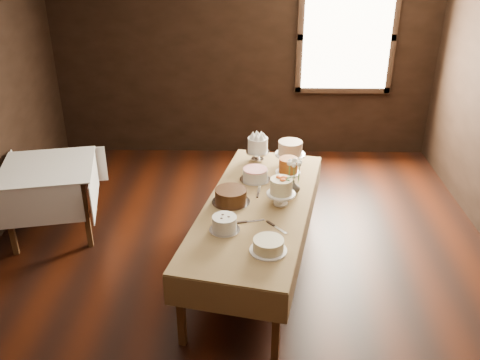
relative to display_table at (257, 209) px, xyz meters
The scene contains 19 objects.
floor 0.70m from the display_table, 126.24° to the right, with size 5.00×6.00×0.01m, color black.
wall_back 2.89m from the display_table, 93.14° to the left, with size 5.00×0.02×2.80m, color black.
window 3.11m from the display_table, 67.22° to the left, with size 1.10×0.05×1.30m, color #FFEABF.
display_table is the anchor object (origin of this frame).
side_table 2.18m from the display_table, 162.80° to the left, with size 1.06×1.06×0.75m.
cake_meringue 0.95m from the display_table, 89.38° to the left, with size 0.24×0.24×0.26m.
cake_speckled 0.91m from the display_table, 67.96° to the left, with size 0.33×0.33×0.27m.
cake_lattice 0.49m from the display_table, 92.11° to the left, with size 0.33×0.33×0.11m.
cake_caramel 0.53m from the display_table, 54.87° to the left, with size 0.24×0.24×0.27m.
cake_chocolate 0.26m from the display_table, behind, with size 0.36×0.36×0.13m.
cake_flowers 0.26m from the display_table, ahead, with size 0.25×0.25×0.26m.
cake_swirl 0.52m from the display_table, 121.68° to the right, with size 0.25×0.25×0.13m.
cake_cream 0.73m from the display_table, 84.05° to the right, with size 0.29×0.29×0.10m.
cake_server_a 0.29m from the display_table, 93.15° to the right, with size 0.24×0.03×0.01m, color silver.
cake_server_b 0.46m from the display_table, 66.75° to the right, with size 0.24×0.03×0.01m, color silver.
cake_server_c 0.29m from the display_table, 86.16° to the left, with size 0.24×0.03×0.01m, color silver.
cake_server_d 0.38m from the display_table, 38.18° to the left, with size 0.24×0.03×0.01m, color silver.
flower_vase 0.41m from the display_table, 32.89° to the left, with size 0.12×0.12×0.13m, color #2D2823.
flower_bouquet 0.49m from the display_table, 32.89° to the left, with size 0.14×0.14×0.20m, color white, non-canonical shape.
Camera 1 is at (0.08, -3.81, 2.97)m, focal length 39.23 mm.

